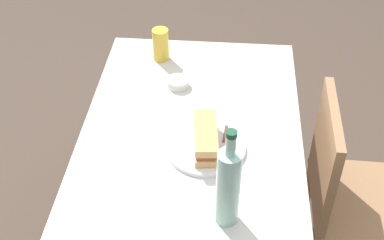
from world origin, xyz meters
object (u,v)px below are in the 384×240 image
Objects in this scene: plate_near at (206,147)px; water_bottle at (228,186)px; dining_table at (192,154)px; chair_far at (346,191)px; olive_bowl at (178,83)px; knife_near at (224,142)px; beer_glass at (161,44)px; baguette_sandwich_near at (206,138)px.

water_bottle reaches higher than plate_near.
chair_far is at bearing 90.16° from dining_table.
chair_far is 0.72m from olive_bowl.
knife_near reaches higher than plate_near.
water_bottle is 0.64m from olive_bowl.
olive_bowl is at bearing 25.63° from beer_glass.
baguette_sandwich_near is 0.35m from olive_bowl.
beer_glass is at bearing -157.66° from baguette_sandwich_near.
beer_glass is 1.58× the size of olive_bowl.
beer_glass reaches higher than baguette_sandwich_near.
chair_far is 0.88m from beer_glass.
baguette_sandwich_near is at bearing 22.34° from beer_glass.
beer_glass is at bearing -160.07° from water_bottle.
knife_near is at bearing 30.09° from olive_bowl.
beer_glass is (-0.39, -0.15, 0.20)m from dining_table.
dining_table is at bearing 21.66° from beer_glass.
beer_glass is at bearing -158.34° from dining_table.
chair_far is at bearing 132.20° from water_bottle.
plate_near is 0.55m from beer_glass.
olive_bowl is (-0.31, -0.18, -0.00)m from knife_near.
beer_glass is (-0.50, -0.21, 0.06)m from plate_near.
beer_glass reaches higher than chair_far.
olive_bowl is at bearing -159.48° from plate_near.
dining_table is 5.09× the size of baguette_sandwich_near.
baguette_sandwich_near is at bearing 20.52° from olive_bowl.
plate_near is 0.04m from baguette_sandwich_near.
baguette_sandwich_near reaches higher than knife_near.
beer_glass is (-0.39, -0.71, 0.34)m from chair_far.
olive_bowl is (-0.21, -0.07, 0.15)m from dining_table.
plate_near is at bearing 26.57° from baguette_sandwich_near.
chair_far is at bearing 71.48° from olive_bowl.
beer_glass is at bearing -151.48° from knife_near.
water_bottle is 2.51× the size of beer_glass.
dining_table is at bearing -89.84° from chair_far.
baguette_sandwich_near is 0.29m from water_bottle.
water_bottle is 0.83m from beer_glass.
beer_glass is at bearing -157.66° from plate_near.
knife_near is 0.56× the size of water_bottle.
knife_near is at bearing -77.35° from chair_far.
knife_near reaches higher than dining_table.
dining_table is at bearing -131.84° from knife_near.
baguette_sandwich_near is 0.64× the size of water_bottle.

